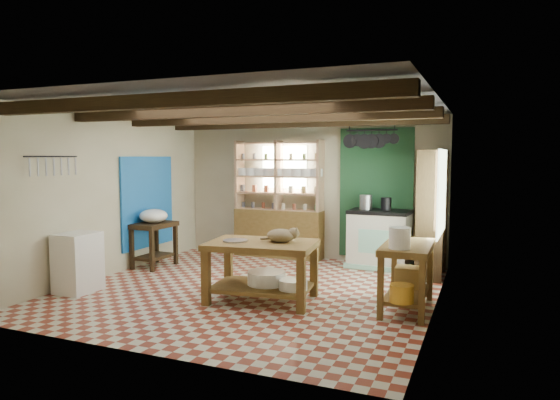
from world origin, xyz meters
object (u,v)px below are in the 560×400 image
at_px(work_table, 262,271).
at_px(right_counter, 407,277).
at_px(stove, 380,239).
at_px(prep_table, 154,245).
at_px(white_cabinet, 78,262).
at_px(cat, 281,236).

height_order(work_table, right_counter, right_counter).
bearing_deg(right_counter, stove, 108.25).
bearing_deg(prep_table, white_cabinet, -89.24).
xyz_separation_m(white_cabinet, cat, (2.82, 0.66, 0.45)).
height_order(right_counter, cat, cat).
bearing_deg(stove, work_table, -109.57).
relative_size(right_counter, cat, 2.98).
bearing_deg(work_table, white_cabinet, -174.20).
bearing_deg(stove, white_cabinet, -136.43).
height_order(white_cabinet, right_counter, white_cabinet).
relative_size(white_cabinet, right_counter, 0.72).
bearing_deg(work_table, right_counter, 3.58).
bearing_deg(right_counter, work_table, -170.44).
relative_size(stove, white_cabinet, 1.22).
distance_m(white_cabinet, right_counter, 4.50).
bearing_deg(work_table, stove, 61.17).
height_order(work_table, cat, cat).
xyz_separation_m(work_table, right_counter, (1.82, 0.34, 0.02)).
distance_m(work_table, prep_table, 2.80).
xyz_separation_m(white_cabinet, right_counter, (4.40, 0.92, -0.00)).
distance_m(work_table, white_cabinet, 2.64).
xyz_separation_m(work_table, prep_table, (-2.56, 1.14, -0.01)).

